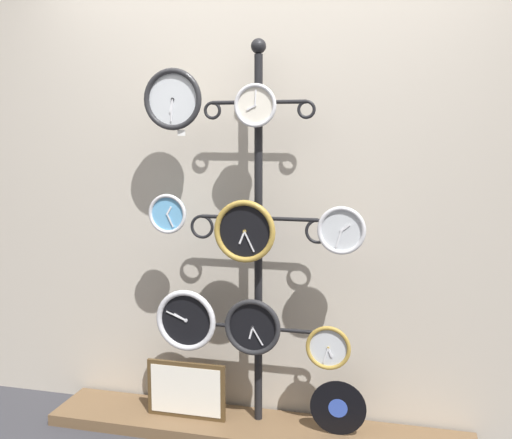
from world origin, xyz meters
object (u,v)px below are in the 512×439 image
(display_stand, at_px, (258,311))
(clock_middle_right, at_px, (342,230))
(clock_bottom_center, at_px, (253,327))
(clock_bottom_right, at_px, (328,348))
(clock_top_left, at_px, (173,99))
(clock_middle_left, at_px, (168,214))
(clock_middle_center, at_px, (245,231))
(clock_top_center, at_px, (256,105))
(picture_frame, at_px, (186,390))
(vinyl_record, at_px, (338,408))
(clock_bottom_left, at_px, (186,320))

(display_stand, relative_size, clock_middle_right, 8.74)
(clock_bottom_center, xyz_separation_m, clock_bottom_right, (0.37, 0.04, -0.09))
(clock_top_left, height_order, clock_middle_left, clock_top_left)
(clock_middle_center, bearing_deg, clock_top_left, 175.44)
(clock_top_center, relative_size, clock_middle_left, 1.03)
(clock_middle_right, height_order, picture_frame, clock_middle_right)
(display_stand, distance_m, clock_bottom_center, 0.13)
(clock_bottom_center, distance_m, vinyl_record, 0.58)
(clock_top_left, distance_m, vinyl_record, 1.73)
(clock_bottom_right, distance_m, picture_frame, 0.80)
(clock_middle_center, distance_m, clock_middle_right, 0.47)
(clock_bottom_center, distance_m, picture_frame, 0.54)
(clock_middle_right, bearing_deg, clock_top_center, 175.68)
(clock_middle_center, bearing_deg, clock_middle_left, 178.56)
(clock_top_left, xyz_separation_m, clock_middle_left, (-0.03, -0.02, -0.57))
(clock_top_center, bearing_deg, vinyl_record, 1.39)
(clock_top_center, height_order, picture_frame, clock_top_center)
(clock_middle_center, relative_size, picture_frame, 0.72)
(clock_bottom_center, relative_size, clock_bottom_right, 1.29)
(display_stand, height_order, clock_top_center, display_stand)
(clock_middle_left, distance_m, clock_bottom_center, 0.71)
(clock_middle_center, height_order, clock_bottom_right, clock_middle_center)
(clock_top_center, height_order, clock_middle_right, clock_top_center)
(picture_frame, bearing_deg, clock_middle_center, -5.94)
(clock_middle_center, relative_size, clock_bottom_left, 0.96)
(clock_top_left, relative_size, clock_top_center, 1.45)
(clock_middle_left, xyz_separation_m, clock_bottom_right, (0.82, 0.03, -0.64))
(clock_middle_left, height_order, clock_bottom_right, clock_middle_left)
(clock_top_left, distance_m, clock_bottom_left, 1.12)
(clock_top_center, bearing_deg, clock_middle_right, -4.32)
(clock_top_center, distance_m, clock_bottom_center, 1.08)
(clock_middle_right, relative_size, picture_frame, 0.54)
(clock_middle_center, relative_size, clock_bottom_center, 1.07)
(clock_bottom_left, bearing_deg, clock_top_left, 169.14)
(clock_top_left, bearing_deg, display_stand, 12.04)
(clock_bottom_left, bearing_deg, picture_frame, 132.12)
(clock_bottom_right, bearing_deg, clock_bottom_left, -178.22)
(clock_top_left, relative_size, clock_bottom_center, 1.05)
(clock_top_left, relative_size, vinyl_record, 1.08)
(clock_middle_left, height_order, vinyl_record, clock_middle_left)
(clock_middle_left, relative_size, clock_bottom_left, 0.63)
(clock_top_left, height_order, clock_bottom_center, clock_top_left)
(clock_middle_left, height_order, clock_bottom_left, clock_middle_left)
(clock_bottom_left, distance_m, clock_bottom_right, 0.74)
(clock_top_left, bearing_deg, vinyl_record, 1.27)
(clock_middle_right, relative_size, clock_bottom_left, 0.71)
(picture_frame, bearing_deg, clock_bottom_left, -47.88)
(clock_bottom_right, bearing_deg, clock_top_center, -179.36)
(clock_top_left, relative_size, clock_middle_center, 0.98)
(clock_middle_left, distance_m, clock_middle_right, 0.87)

